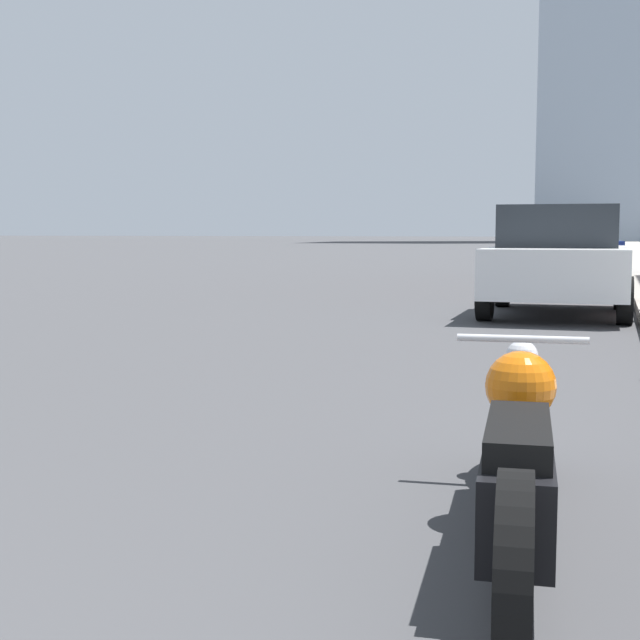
# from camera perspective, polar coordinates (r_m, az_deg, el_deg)

# --- Properties ---
(motorcycle) EXTENTS (0.62, 2.63, 0.72)m
(motorcycle) POSITION_cam_1_polar(r_m,az_deg,el_deg) (3.58, 12.60, -8.38)
(motorcycle) COLOR black
(motorcycle) RESTS_ON ground_plane
(parked_car_white) EXTENTS (2.04, 3.82, 1.58)m
(parked_car_white) POSITION_cam_1_polar(r_m,az_deg,el_deg) (13.39, 15.00, 3.72)
(parked_car_white) COLOR silver
(parked_car_white) RESTS_ON ground_plane
(parked_car_blue) EXTENTS (2.12, 4.05, 1.67)m
(parked_car_blue) POSITION_cam_1_polar(r_m,az_deg,el_deg) (25.75, 16.56, 4.63)
(parked_car_blue) COLOR #1E3899
(parked_car_blue) RESTS_ON ground_plane
(parked_car_silver) EXTENTS (2.13, 4.40, 1.74)m
(parked_car_silver) POSITION_cam_1_polar(r_m,az_deg,el_deg) (37.60, 16.73, 4.92)
(parked_car_silver) COLOR #BCBCC1
(parked_car_silver) RESTS_ON ground_plane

